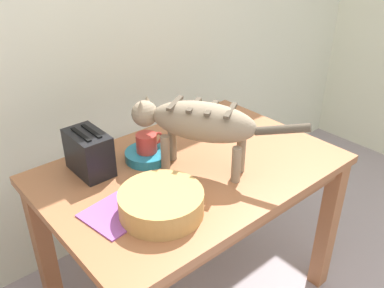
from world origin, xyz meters
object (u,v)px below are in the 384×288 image
Objects in this scene: book_stack at (220,123)px; wicker_basket at (161,203)px; coffee_mug at (147,143)px; cat at (198,123)px; toaster at (89,153)px; saucer_bowl at (147,155)px; magazine at (121,210)px; dining_table at (192,185)px.

book_stack is 0.64× the size of wicker_basket.
coffee_mug is at bearing 61.84° from wicker_basket.
coffee_mug reaches higher than wicker_basket.
cat is 4.83× the size of coffee_mug.
cat is 3.05× the size of toaster.
book_stack is at bearing 3.09° from saucer_bowl.
magazine is (-0.27, -0.23, -0.08)m from coffee_mug.
magazine is 0.15m from wicker_basket.
coffee_mug is 0.67× the size of book_stack.
saucer_bowl is 0.63× the size of wicker_basket.
magazine is (-0.27, -0.23, -0.02)m from saucer_bowl.
dining_table is 6.34× the size of book_stack.
cat reaches higher than magazine.
saucer_bowl is (-0.11, 0.19, -0.19)m from cat.
book_stack is (0.34, 0.18, 0.12)m from dining_table.
dining_table is 0.40m from book_stack.
cat reaches higher than book_stack.
saucer_bowl is 0.45m from book_stack.
magazine is at bearing 135.22° from wicker_basket.
saucer_bowl is 0.24m from toaster.
dining_table is at bearing -151.67° from book_stack.
wicker_basket reaches higher than saucer_bowl.
cat is 3.30× the size of saucer_bowl.
toaster is at bearing 175.97° from book_stack.
book_stack reaches higher than magazine.
dining_table is at bearing -34.58° from toaster.
cat reaches higher than dining_table.
toaster is (-0.67, 0.05, 0.07)m from book_stack.
magazine reaches higher than dining_table.
book_stack is 0.68m from toaster.
coffee_mug is 0.37m from wicker_basket.
book_stack is at bearing 3.11° from coffee_mug.
saucer_bowl is at bearing 124.90° from dining_table.
coffee_mug is at bearing 124.08° from dining_table.
wicker_basket is (-0.62, -0.35, 0.03)m from book_stack.
cat reaches higher than wicker_basket.
book_stack is 0.94× the size of toaster.
wicker_basket reaches higher than dining_table.
book_stack is (0.34, 0.21, -0.19)m from cat.
dining_table is at bearing -55.92° from coffee_mug.
magazine is at bearing -140.32° from coffee_mug.
saucer_bowl is 0.76× the size of magazine.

